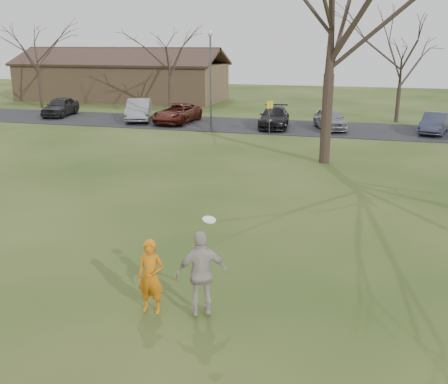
{
  "coord_description": "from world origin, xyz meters",
  "views": [
    {
      "loc": [
        3.67,
        -9.3,
        5.61
      ],
      "look_at": [
        0.0,
        4.0,
        1.5
      ],
      "focal_mm": 40.52,
      "sensor_mm": 36.0,
      "label": 1
    }
  ],
  "objects_px": {
    "car_3": "(274,117)",
    "car_4": "(330,119)",
    "player_defender": "(151,277)",
    "lamp_post": "(211,69)",
    "car_5": "(435,123)",
    "big_tree": "(333,9)",
    "catching_play": "(202,273)",
    "car_2": "(177,113)",
    "car_0": "(60,107)",
    "building": "(122,80)",
    "car_1": "(139,110)"
  },
  "relations": [
    {
      "from": "car_2",
      "to": "lamp_post",
      "type": "xyz_separation_m",
      "value": [
        3.21,
        -2.26,
        3.26
      ]
    },
    {
      "from": "car_5",
      "to": "lamp_post",
      "type": "distance_m",
      "value": 14.65
    },
    {
      "from": "player_defender",
      "to": "building",
      "type": "height_order",
      "value": "building"
    },
    {
      "from": "car_0",
      "to": "building",
      "type": "relative_size",
      "value": 0.21
    },
    {
      "from": "car_4",
      "to": "catching_play",
      "type": "bearing_deg",
      "value": -110.43
    },
    {
      "from": "building",
      "to": "car_1",
      "type": "bearing_deg",
      "value": -59.32
    },
    {
      "from": "car_5",
      "to": "building",
      "type": "bearing_deg",
      "value": 169.92
    },
    {
      "from": "catching_play",
      "to": "lamp_post",
      "type": "bearing_deg",
      "value": 106.41
    },
    {
      "from": "catching_play",
      "to": "car_4",
      "type": "bearing_deg",
      "value": 88.04
    },
    {
      "from": "lamp_post",
      "to": "big_tree",
      "type": "height_order",
      "value": "big_tree"
    },
    {
      "from": "car_5",
      "to": "player_defender",
      "type": "bearing_deg",
      "value": -93.74
    },
    {
      "from": "car_1",
      "to": "car_5",
      "type": "bearing_deg",
      "value": -19.87
    },
    {
      "from": "car_0",
      "to": "car_2",
      "type": "xyz_separation_m",
      "value": [
        10.03,
        -0.83,
        -0.05
      ]
    },
    {
      "from": "car_4",
      "to": "player_defender",
      "type": "bearing_deg",
      "value": -112.99
    },
    {
      "from": "catching_play",
      "to": "lamp_post",
      "type": "relative_size",
      "value": 0.35
    },
    {
      "from": "car_1",
      "to": "big_tree",
      "type": "relative_size",
      "value": 0.34
    },
    {
      "from": "car_4",
      "to": "big_tree",
      "type": "height_order",
      "value": "big_tree"
    },
    {
      "from": "car_0",
      "to": "catching_play",
      "type": "relative_size",
      "value": 1.93
    },
    {
      "from": "catching_play",
      "to": "building",
      "type": "relative_size",
      "value": 0.11
    },
    {
      "from": "car_2",
      "to": "car_3",
      "type": "bearing_deg",
      "value": 1.91
    },
    {
      "from": "player_defender",
      "to": "lamp_post",
      "type": "distance_m",
      "value": 23.69
    },
    {
      "from": "car_2",
      "to": "car_4",
      "type": "relative_size",
      "value": 1.22
    },
    {
      "from": "car_0",
      "to": "car_2",
      "type": "relative_size",
      "value": 0.88
    },
    {
      "from": "car_1",
      "to": "car_5",
      "type": "xyz_separation_m",
      "value": [
        20.39,
        -0.1,
        -0.13
      ]
    },
    {
      "from": "lamp_post",
      "to": "big_tree",
      "type": "distance_m",
      "value": 11.38
    },
    {
      "from": "player_defender",
      "to": "building",
      "type": "xyz_separation_m",
      "value": [
        -19.57,
        38.31,
        1.11
      ]
    },
    {
      "from": "car_4",
      "to": "car_5",
      "type": "distance_m",
      "value": 6.52
    },
    {
      "from": "car_3",
      "to": "big_tree",
      "type": "distance_m",
      "value": 12.16
    },
    {
      "from": "car_5",
      "to": "lamp_post",
      "type": "height_order",
      "value": "lamp_post"
    },
    {
      "from": "car_2",
      "to": "building",
      "type": "relative_size",
      "value": 0.24
    },
    {
      "from": "car_1",
      "to": "catching_play",
      "type": "bearing_deg",
      "value": -82.35
    },
    {
      "from": "car_4",
      "to": "lamp_post",
      "type": "distance_m",
      "value": 8.52
    },
    {
      "from": "player_defender",
      "to": "lamp_post",
      "type": "height_order",
      "value": "lamp_post"
    },
    {
      "from": "car_0",
      "to": "building",
      "type": "bearing_deg",
      "value": 84.29
    },
    {
      "from": "car_2",
      "to": "car_4",
      "type": "distance_m",
      "value": 10.77
    },
    {
      "from": "car_5",
      "to": "big_tree",
      "type": "height_order",
      "value": "big_tree"
    },
    {
      "from": "player_defender",
      "to": "car_5",
      "type": "xyz_separation_m",
      "value": [
        8.49,
        25.27,
        -0.13
      ]
    },
    {
      "from": "car_2",
      "to": "car_0",
      "type": "bearing_deg",
      "value": 178.87
    },
    {
      "from": "car_2",
      "to": "big_tree",
      "type": "bearing_deg",
      "value": -37.46
    },
    {
      "from": "car_0",
      "to": "lamp_post",
      "type": "distance_m",
      "value": 13.97
    },
    {
      "from": "player_defender",
      "to": "car_0",
      "type": "height_order",
      "value": "player_defender"
    },
    {
      "from": "car_3",
      "to": "big_tree",
      "type": "height_order",
      "value": "big_tree"
    },
    {
      "from": "player_defender",
      "to": "car_1",
      "type": "xyz_separation_m",
      "value": [
        -11.9,
        25.37,
        -0.0
      ]
    },
    {
      "from": "car_4",
      "to": "building",
      "type": "height_order",
      "value": "building"
    },
    {
      "from": "car_3",
      "to": "catching_play",
      "type": "relative_size",
      "value": 2.12
    },
    {
      "from": "car_3",
      "to": "car_4",
      "type": "distance_m",
      "value": 3.7
    },
    {
      "from": "car_1",
      "to": "building",
      "type": "xyz_separation_m",
      "value": [
        -7.67,
        12.94,
        1.11
      ]
    },
    {
      "from": "car_2",
      "to": "building",
      "type": "distance_m",
      "value": 17.12
    },
    {
      "from": "car_4",
      "to": "lamp_post",
      "type": "bearing_deg",
      "value": 178.07
    },
    {
      "from": "car_0",
      "to": "car_3",
      "type": "bearing_deg",
      "value": -12.65
    }
  ]
}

